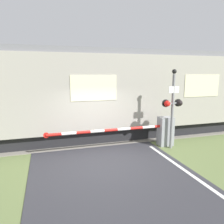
# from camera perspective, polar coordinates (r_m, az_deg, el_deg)

# --- Properties ---
(ground_plane) EXTENTS (80.00, 80.00, 0.00)m
(ground_plane) POSITION_cam_1_polar(r_m,az_deg,el_deg) (7.74, -1.79, -13.05)
(ground_plane) COLOR #5B6B3D
(track_bed) EXTENTS (36.00, 3.20, 0.13)m
(track_bed) POSITION_cam_1_polar(r_m,az_deg,el_deg) (10.67, -6.36, -6.32)
(track_bed) COLOR slate
(track_bed) RESTS_ON ground_plane
(train) EXTENTS (18.83, 2.93, 4.06)m
(train) POSITION_cam_1_polar(r_m,az_deg,el_deg) (10.28, -6.46, 4.71)
(train) COLOR black
(train) RESTS_ON ground_plane
(crossing_barrier) EXTENTS (5.24, 0.44, 1.23)m
(crossing_barrier) POSITION_cam_1_polar(r_m,az_deg,el_deg) (9.35, 11.82, -4.88)
(crossing_barrier) COLOR gray
(crossing_barrier) RESTS_ON ground_plane
(signal_post) EXTENTS (0.86, 0.26, 3.19)m
(signal_post) POSITION_cam_1_polar(r_m,az_deg,el_deg) (9.00, 15.59, 1.91)
(signal_post) COLOR gray
(signal_post) RESTS_ON ground_plane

